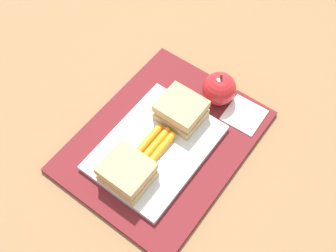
% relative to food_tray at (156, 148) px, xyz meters
% --- Properties ---
extents(ground_plane, '(2.40, 2.40, 0.00)m').
position_rel_food_tray_xyz_m(ground_plane, '(0.03, 0.00, -0.02)').
color(ground_plane, olive).
extents(lunchbag_mat, '(0.36, 0.28, 0.01)m').
position_rel_food_tray_xyz_m(lunchbag_mat, '(0.03, 0.00, -0.01)').
color(lunchbag_mat, maroon).
rests_on(lunchbag_mat, ground_plane).
extents(food_tray, '(0.23, 0.17, 0.01)m').
position_rel_food_tray_xyz_m(food_tray, '(0.00, 0.00, 0.00)').
color(food_tray, white).
rests_on(food_tray, lunchbag_mat).
extents(sandwich_half_left, '(0.07, 0.08, 0.04)m').
position_rel_food_tray_xyz_m(sandwich_half_left, '(-0.08, 0.00, 0.03)').
color(sandwich_half_left, tan).
rests_on(sandwich_half_left, food_tray).
extents(sandwich_half_right, '(0.07, 0.08, 0.04)m').
position_rel_food_tray_xyz_m(sandwich_half_right, '(0.08, 0.00, 0.03)').
color(sandwich_half_right, tan).
rests_on(sandwich_half_right, food_tray).
extents(carrot_sticks_bundle, '(0.08, 0.04, 0.02)m').
position_rel_food_tray_xyz_m(carrot_sticks_bundle, '(-0.00, 0.00, 0.01)').
color(carrot_sticks_bundle, orange).
rests_on(carrot_sticks_bundle, food_tray).
extents(apple, '(0.07, 0.07, 0.08)m').
position_rel_food_tray_xyz_m(apple, '(0.16, -0.03, 0.03)').
color(apple, red).
rests_on(apple, lunchbag_mat).
extents(paper_napkin, '(0.07, 0.07, 0.00)m').
position_rel_food_tray_xyz_m(paper_napkin, '(0.16, -0.09, -0.00)').
color(paper_napkin, white).
rests_on(paper_napkin, lunchbag_mat).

